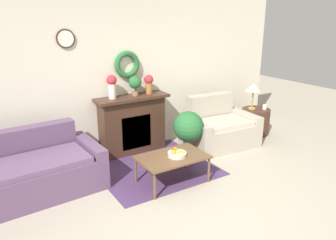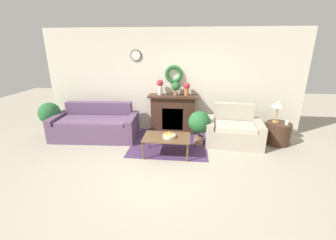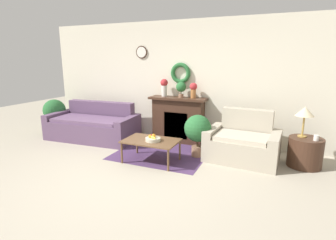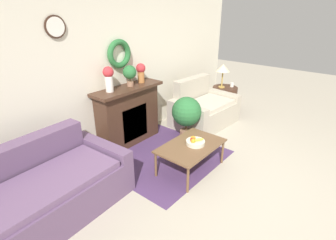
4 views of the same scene
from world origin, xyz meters
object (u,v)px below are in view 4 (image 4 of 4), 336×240
object	(u,v)px
loveseat_right	(203,109)
vase_on_mantel_left	(109,77)
mug	(232,85)
fireplace	(129,115)
couch_left	(35,196)
side_table_by_loveseat	(224,98)
vase_on_mantel_right	(141,71)
coffee_table	(191,147)
table_lamp	(223,69)
potted_plant_floor_by_loveseat	(187,113)
fruit_bowl	(195,142)
potted_plant_on_mantel	(130,73)

from	to	relation	value
loveseat_right	vase_on_mantel_left	size ratio (longest dim) A/B	3.43
loveseat_right	mug	xyz separation A→B (m)	(1.19, -0.02, 0.26)
fireplace	couch_left	world-z (taller)	fireplace
side_table_by_loveseat	vase_on_mantel_right	distance (m)	2.48
coffee_table	side_table_by_loveseat	size ratio (longest dim) A/B	1.74
table_lamp	potted_plant_floor_by_loveseat	world-z (taller)	table_lamp
potted_plant_floor_by_loveseat	mug	bearing A→B (deg)	4.47
mug	potted_plant_floor_by_loveseat	size ratio (longest dim) A/B	0.12
mug	vase_on_mantel_left	world-z (taller)	vase_on_mantel_left
fireplace	loveseat_right	distance (m)	1.63
coffee_table	fruit_bowl	bearing A→B (deg)	-32.77
fruit_bowl	potted_plant_on_mantel	distance (m)	1.57
fireplace	mug	size ratio (longest dim) A/B	13.31
table_lamp	mug	bearing A→B (deg)	-38.16
mug	coffee_table	bearing A→B (deg)	-164.57
loveseat_right	coffee_table	size ratio (longest dim) A/B	1.36
fireplace	side_table_by_loveseat	size ratio (longest dim) A/B	2.25
coffee_table	vase_on_mantel_left	bearing A→B (deg)	103.66
table_lamp	side_table_by_loveseat	bearing A→B (deg)	-38.66
fireplace	mug	bearing A→B (deg)	-12.22
couch_left	loveseat_right	bearing A→B (deg)	-3.54
mug	table_lamp	bearing A→B (deg)	141.84
side_table_by_loveseat	table_lamp	size ratio (longest dim) A/B	1.07
couch_left	potted_plant_on_mantel	size ratio (longest dim) A/B	6.17
table_lamp	potted_plant_floor_by_loveseat	xyz separation A→B (m)	(-1.82, -0.32, -0.43)
fireplace	potted_plant_floor_by_loveseat	bearing A→B (deg)	-47.36
fireplace	fruit_bowl	distance (m)	1.37
coffee_table	mug	bearing A→B (deg)	15.43
mug	potted_plant_floor_by_loveseat	distance (m)	2.03
fireplace	couch_left	size ratio (longest dim) A/B	0.60
table_lamp	fruit_bowl	bearing A→B (deg)	-159.12
table_lamp	vase_on_mantel_right	bearing A→B (deg)	168.64
loveseat_right	coffee_table	world-z (taller)	loveseat_right
table_lamp	loveseat_right	bearing A→B (deg)	-171.81
table_lamp	potted_plant_floor_by_loveseat	bearing A→B (deg)	-170.16
fireplace	vase_on_mantel_left	size ratio (longest dim) A/B	3.26
fruit_bowl	vase_on_mantel_left	bearing A→B (deg)	105.35
mug	fireplace	bearing A→B (deg)	167.78
fruit_bowl	potted_plant_on_mantel	xyz separation A→B (m)	(0.04, 1.36, 0.79)
loveseat_right	table_lamp	xyz separation A→B (m)	(0.99, 0.14, 0.65)
couch_left	vase_on_mantel_right	bearing A→B (deg)	10.49
table_lamp	vase_on_mantel_right	distance (m)	2.22
mug	potted_plant_floor_by_loveseat	bearing A→B (deg)	-175.53
fireplace	side_table_by_loveseat	distance (m)	2.63
potted_plant_on_mantel	potted_plant_floor_by_loveseat	xyz separation A→B (m)	(0.62, -0.73, -0.72)
vase_on_mantel_right	vase_on_mantel_left	bearing A→B (deg)	180.00
side_table_by_loveseat	vase_on_mantel_right	size ratio (longest dim) A/B	1.73
fireplace	vase_on_mantel_right	world-z (taller)	vase_on_mantel_right
vase_on_mantel_left	fireplace	bearing A→B (deg)	-0.93
fruit_bowl	potted_plant_on_mantel	world-z (taller)	potted_plant_on_mantel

